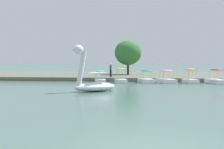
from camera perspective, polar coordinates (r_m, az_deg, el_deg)
shore_bank_far at (r=39.38m, az=7.27°, el=-0.24°), size 133.19×18.76×0.43m
swan_boat at (r=20.27m, az=-4.27°, el=-1.44°), size 3.63×3.13×3.51m
pedal_boat_red at (r=29.50m, az=21.45°, el=-1.02°), size 2.01×2.69×1.54m
pedal_boat_orange at (r=29.22m, az=16.46°, el=-0.87°), size 1.57×2.11×1.56m
pedal_boat_pink at (r=28.98m, az=11.59°, el=-0.89°), size 2.13×2.68×1.42m
pedal_boat_teal at (r=28.88m, az=7.38°, el=-1.01°), size 2.00×2.52×1.40m
pedal_boat_lime at (r=28.58m, az=1.88°, el=-0.95°), size 1.61×2.19×1.56m
pedal_boat_cyan at (r=29.11m, az=-2.52°, el=-0.91°), size 1.31×1.85×1.31m
tree_broadleaf_right at (r=38.44m, az=3.46°, el=4.69°), size 5.32×5.31×4.93m
person_on_path at (r=31.98m, az=-0.28°, el=1.06°), size 0.25×0.25×1.63m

